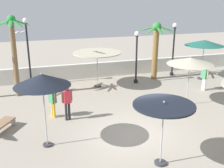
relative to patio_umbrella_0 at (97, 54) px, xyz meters
name	(u,v)px	position (x,y,z in m)	size (l,w,h in m)	color
ground_plane	(135,138)	(-0.18, -7.10, -2.22)	(56.00, 56.00, 0.00)	#9E9384
boundary_wall	(88,71)	(-0.18, 2.21, -1.68)	(25.20, 0.30, 1.07)	silver
patio_umbrella_0	(97,54)	(0.00, 0.00, 0.00)	(3.08, 3.08, 2.41)	#333338
patio_umbrella_2	(164,109)	(0.02, -9.10, -0.07)	(2.10, 2.10, 2.44)	#333338
patio_umbrella_3	(42,80)	(-3.78, -6.63, 0.55)	(2.14, 2.14, 3.06)	#333338
patio_umbrella_4	(204,43)	(7.57, -0.53, 0.39)	(2.69, 2.69, 2.88)	#333338
patio_umbrella_5	(190,61)	(3.94, -4.50, 0.26)	(2.46, 2.46, 2.72)	#333338
palm_tree_0	(14,47)	(-4.96, -0.23, 0.75)	(1.96, 1.94, 4.76)	brown
palm_tree_1	(156,44)	(4.38, 0.54, 0.34)	(2.55, 2.67, 4.03)	brown
lamp_post_0	(28,47)	(-4.20, 1.68, 0.34)	(0.34, 0.34, 4.43)	black
lamp_post_1	(137,53)	(2.73, 0.03, -0.14)	(0.34, 0.34, 3.55)	black
lamp_post_2	(174,45)	(6.03, 0.94, 0.10)	(0.35, 0.35, 3.90)	black
guest_0	(67,99)	(-2.63, -4.48, -1.16)	(0.54, 0.33, 1.74)	#26262D
guest_1	(205,76)	(6.29, -2.68, -1.29)	(0.29, 0.56, 1.55)	silver
guest_2	(53,100)	(-3.26, -3.95, -1.30)	(0.38, 0.51, 1.53)	gold
seagull_0	(19,32)	(-4.61, 0.39, 1.47)	(0.80, 0.80, 0.15)	white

